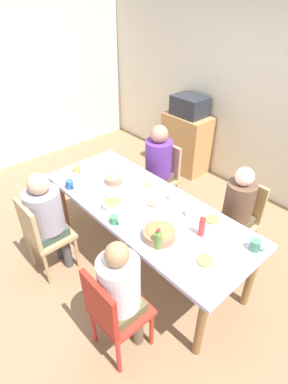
% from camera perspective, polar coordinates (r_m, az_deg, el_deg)
% --- Properties ---
extents(ground_plane, '(7.22, 7.22, 0.00)m').
position_cam_1_polar(ground_plane, '(3.46, 0.00, -12.55)').
color(ground_plane, '#8D6D4D').
extents(wall_back, '(6.26, 0.12, 2.60)m').
position_cam_1_polar(wall_back, '(4.27, 22.69, 15.35)').
color(wall_back, beige).
rests_on(wall_back, ground_plane).
extents(wall_left, '(0.12, 4.39, 2.60)m').
position_cam_1_polar(wall_left, '(5.21, -24.47, 18.17)').
color(wall_left, beige).
rests_on(wall_left, ground_plane).
extents(dining_table, '(2.28, 0.90, 0.77)m').
position_cam_1_polar(dining_table, '(2.99, 0.00, -3.56)').
color(dining_table, silver).
rests_on(dining_table, ground_plane).
extents(chair_0, '(0.40, 0.40, 0.90)m').
position_cam_1_polar(chair_0, '(3.35, 17.39, -4.43)').
color(chair_0, tan).
rests_on(chair_0, ground_plane).
extents(person_0, '(0.30, 0.30, 1.13)m').
position_cam_1_polar(person_0, '(3.19, 16.99, -2.86)').
color(person_0, brown).
rests_on(person_0, ground_plane).
extents(chair_1, '(0.40, 0.40, 0.90)m').
position_cam_1_polar(chair_1, '(3.90, 3.49, 3.36)').
color(chair_1, tan).
rests_on(chair_1, ground_plane).
extents(person_1, '(0.33, 0.33, 1.19)m').
position_cam_1_polar(person_1, '(3.74, 2.62, 5.64)').
color(person_1, '#515638').
rests_on(person_1, ground_plane).
extents(chair_2, '(0.40, 0.40, 0.90)m').
position_cam_1_polar(chair_2, '(3.17, -18.55, -7.39)').
color(chair_2, tan).
rests_on(chair_2, ground_plane).
extents(person_2, '(0.34, 0.34, 1.16)m').
position_cam_1_polar(person_2, '(3.07, -17.75, -3.96)').
color(person_2, '#3C373F').
rests_on(person_2, ground_plane).
extents(chair_3, '(0.40, 0.40, 0.90)m').
position_cam_1_polar(chair_3, '(2.46, -5.93, -21.31)').
color(chair_3, red).
rests_on(chair_3, ground_plane).
extents(person_3, '(0.31, 0.31, 1.15)m').
position_cam_1_polar(person_3, '(2.35, -4.34, -17.68)').
color(person_3, '#505340').
rests_on(person_3, ground_plane).
extents(plate_0, '(0.24, 0.24, 0.04)m').
position_cam_1_polar(plate_0, '(2.43, 11.35, -12.62)').
color(plate_0, silver).
rests_on(plate_0, dining_table).
extents(plate_1, '(0.20, 0.20, 0.04)m').
position_cam_1_polar(plate_1, '(2.93, 1.62, -2.24)').
color(plate_1, silver).
rests_on(plate_1, dining_table).
extents(plate_2, '(0.21, 0.21, 0.04)m').
position_cam_1_polar(plate_2, '(3.21, 0.96, 1.49)').
color(plate_2, silver).
rests_on(plate_2, dining_table).
extents(plate_3, '(0.24, 0.24, 0.04)m').
position_cam_1_polar(plate_3, '(2.80, 12.57, -5.18)').
color(plate_3, silver).
rests_on(plate_3, dining_table).
extents(bowl_0, '(0.28, 0.28, 0.10)m').
position_cam_1_polar(bowl_0, '(2.57, 2.88, -7.70)').
color(bowl_0, '#996A48').
rests_on(bowl_0, dining_table).
extents(bowl_1, '(0.20, 0.20, 0.09)m').
position_cam_1_polar(bowl_1, '(2.89, -5.79, -2.25)').
color(bowl_1, beige).
rests_on(bowl_1, dining_table).
extents(bowl_2, '(0.18, 0.18, 0.09)m').
position_cam_1_polar(bowl_2, '(3.25, -5.66, 2.44)').
color(bowl_2, '#926E4E').
rests_on(bowl_2, dining_table).
extents(cup_0, '(0.12, 0.08, 0.09)m').
position_cam_1_polar(cup_0, '(2.81, 8.70, -3.74)').
color(cup_0, white).
rests_on(cup_0, dining_table).
extents(cup_1, '(0.12, 0.08, 0.08)m').
position_cam_1_polar(cup_1, '(2.99, 5.54, -0.85)').
color(cup_1, white).
rests_on(cup_1, dining_table).
extents(cup_2, '(0.11, 0.07, 0.09)m').
position_cam_1_polar(cup_2, '(3.01, -6.30, -0.59)').
color(cup_2, white).
rests_on(cup_2, dining_table).
extents(cup_3, '(0.11, 0.07, 0.09)m').
position_cam_1_polar(cup_3, '(3.49, -12.34, 4.24)').
color(cup_3, '#EDCA52').
rests_on(cup_3, dining_table).
extents(cup_4, '(0.11, 0.08, 0.07)m').
position_cam_1_polar(cup_4, '(2.72, -5.58, -5.19)').
color(cup_4, '#418A59').
rests_on(cup_4, dining_table).
extents(cup_5, '(0.12, 0.08, 0.10)m').
position_cam_1_polar(cup_5, '(2.61, 20.06, -9.33)').
color(cup_5, '#488561').
rests_on(cup_5, dining_table).
extents(cup_6, '(0.12, 0.08, 0.09)m').
position_cam_1_polar(cup_6, '(3.24, -13.72, 1.36)').
color(cup_6, '#31609B').
rests_on(cup_6, dining_table).
extents(bottle_0, '(0.07, 0.07, 0.19)m').
position_cam_1_polar(bottle_0, '(2.45, 2.66, -8.81)').
color(bottle_0, '#537A2E').
rests_on(bottle_0, dining_table).
extents(bottle_1, '(0.06, 0.06, 0.22)m').
position_cam_1_polar(bottle_1, '(2.60, 10.80, -6.19)').
color(bottle_1, red).
rests_on(bottle_1, dining_table).
extents(side_cabinet, '(0.70, 0.44, 0.90)m').
position_cam_1_polar(side_cabinet, '(4.87, 7.89, 9.09)').
color(side_cabinet, '#B7844D').
rests_on(side_cabinet, ground_plane).
extents(microwave, '(0.48, 0.36, 0.28)m').
position_cam_1_polar(microwave, '(4.65, 8.49, 15.64)').
color(microwave, '#252831').
rests_on(microwave, side_cabinet).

